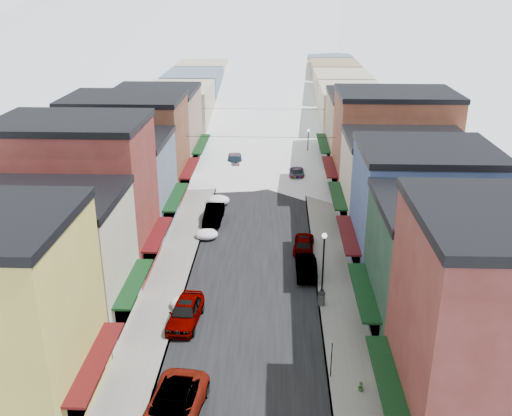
# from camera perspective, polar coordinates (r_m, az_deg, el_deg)

# --- Properties ---
(road) EXTENTS (10.00, 160.00, 0.01)m
(road) POSITION_cam_1_polar(r_m,az_deg,el_deg) (83.67, 0.86, 6.41)
(road) COLOR black
(road) RESTS_ON ground
(sidewalk_left) EXTENTS (3.20, 160.00, 0.15)m
(sidewalk_left) POSITION_cam_1_polar(r_m,az_deg,el_deg) (84.06, -3.67, 6.49)
(sidewalk_left) COLOR gray
(sidewalk_left) RESTS_ON ground
(sidewalk_right) EXTENTS (3.20, 160.00, 0.15)m
(sidewalk_right) POSITION_cam_1_polar(r_m,az_deg,el_deg) (83.77, 5.41, 6.39)
(sidewalk_right) COLOR gray
(sidewalk_right) RESTS_ON ground
(curb_left) EXTENTS (0.10, 160.00, 0.15)m
(curb_left) POSITION_cam_1_polar(r_m,az_deg,el_deg) (83.92, -2.61, 6.49)
(curb_left) COLOR slate
(curb_left) RESTS_ON ground
(curb_right) EXTENTS (0.10, 160.00, 0.15)m
(curb_right) POSITION_cam_1_polar(r_m,az_deg,el_deg) (83.70, 4.34, 6.41)
(curb_right) COLOR slate
(curb_right) RESTS_ON ground
(bldg_l_cream) EXTENTS (11.30, 8.20, 9.50)m
(bldg_l_cream) POSITION_cam_1_polar(r_m,az_deg,el_deg) (40.30, -20.03, -4.97)
(bldg_l_cream) COLOR beige
(bldg_l_cream) RESTS_ON ground
(bldg_l_brick_near) EXTENTS (12.30, 8.20, 12.50)m
(bldg_l_brick_near) POSITION_cam_1_polar(r_m,az_deg,el_deg) (46.76, -17.36, 1.04)
(bldg_l_brick_near) COLOR maroon
(bldg_l_brick_near) RESTS_ON ground
(bldg_l_grayblue) EXTENTS (11.30, 9.20, 9.00)m
(bldg_l_grayblue) POSITION_cam_1_polar(r_m,az_deg,el_deg) (54.79, -13.86, 2.44)
(bldg_l_grayblue) COLOR slate
(bldg_l_grayblue) RESTS_ON ground
(bldg_l_brick_far) EXTENTS (13.30, 9.20, 11.00)m
(bldg_l_brick_far) POSITION_cam_1_polar(r_m,az_deg,el_deg) (63.06, -12.69, 5.99)
(bldg_l_brick_far) COLOR brown
(bldg_l_brick_far) RESTS_ON ground
(bldg_l_tan) EXTENTS (11.30, 11.20, 10.00)m
(bldg_l_tan) POSITION_cam_1_polar(r_m,az_deg,el_deg) (72.36, -9.95, 7.76)
(bldg_l_tan) COLOR #9F7F68
(bldg_l_tan) RESTS_ON ground
(bldg_r_green) EXTENTS (11.30, 9.20, 9.50)m
(bldg_r_green) POSITION_cam_1_polar(r_m,az_deg,el_deg) (38.65, 19.12, -6.01)
(bldg_r_green) COLOR #1A3728
(bldg_r_green) RESTS_ON ground
(bldg_r_blue) EXTENTS (11.30, 9.20, 10.50)m
(bldg_r_blue) POSITION_cam_1_polar(r_m,az_deg,el_deg) (46.34, 16.21, -0.34)
(bldg_r_blue) COLOR #3A5083
(bldg_r_blue) RESTS_ON ground
(bldg_r_cream) EXTENTS (12.30, 9.20, 9.00)m
(bldg_r_cream) POSITION_cam_1_polar(r_m,az_deg,el_deg) (54.92, 14.55, 2.42)
(bldg_r_cream) COLOR beige
(bldg_r_cream) RESTS_ON ground
(bldg_r_brick_far) EXTENTS (13.30, 9.20, 11.50)m
(bldg_r_brick_far) POSITION_cam_1_polar(r_m,az_deg,el_deg) (63.10, 13.49, 6.17)
(bldg_r_brick_far) COLOR brown
(bldg_r_brick_far) RESTS_ON ground
(bldg_r_tan) EXTENTS (11.30, 11.20, 9.50)m
(bldg_r_tan) POSITION_cam_1_polar(r_m,az_deg,el_deg) (72.70, 11.21, 7.54)
(bldg_r_tan) COLOR #9D7F67
(bldg_r_tan) RESTS_ON ground
(distant_blocks) EXTENTS (34.00, 55.00, 8.00)m
(distant_blocks) POSITION_cam_1_polar(r_m,az_deg,el_deg) (105.29, 1.19, 11.79)
(distant_blocks) COLOR gray
(distant_blocks) RESTS_ON ground
(mountain_ridge) EXTENTS (670.00, 340.00, 34.00)m
(mountain_ridge) POSITION_cam_1_polar(r_m,az_deg,el_deg) (298.78, -2.01, 20.11)
(mountain_ridge) COLOR silver
(mountain_ridge) RESTS_ON ground
(overhead_cables) EXTENTS (16.40, 15.04, 0.04)m
(overhead_cables) POSITION_cam_1_polar(r_m,az_deg,el_deg) (70.04, 0.64, 8.63)
(overhead_cables) COLOR black
(overhead_cables) RESTS_ON ground
(car_white_suv) EXTENTS (3.53, 6.39, 1.69)m
(car_white_suv) POSITION_cam_1_polar(r_m,az_deg,el_deg) (32.37, -8.32, -19.22)
(car_white_suv) COLOR white
(car_white_suv) RESTS_ON ground
(car_silver_sedan) EXTENTS (2.36, 5.05, 1.67)m
(car_silver_sedan) POSITION_cam_1_polar(r_m,az_deg,el_deg) (40.07, -7.07, -10.28)
(car_silver_sedan) COLOR #AEB1B7
(car_silver_sedan) RESTS_ON ground
(car_dark_hatch) EXTENTS (1.76, 4.77, 1.56)m
(car_dark_hatch) POSITION_cam_1_polar(r_m,az_deg,el_deg) (56.06, -4.26, -0.60)
(car_dark_hatch) COLOR black
(car_dark_hatch) RESTS_ON ground
(car_silver_wagon) EXTENTS (2.77, 5.97, 1.69)m
(car_silver_wagon) POSITION_cam_1_polar(r_m,az_deg,el_deg) (72.36, -2.14, 4.66)
(car_silver_wagon) COLOR #9A9DA1
(car_silver_wagon) RESTS_ON ground
(car_green_sedan) EXTENTS (1.63, 4.56, 1.50)m
(car_green_sedan) POSITION_cam_1_polar(r_m,az_deg,el_deg) (46.05, 5.03, -5.83)
(car_green_sedan) COLOR black
(car_green_sedan) RESTS_ON ground
(car_gray_suv) EXTENTS (2.13, 4.47, 1.48)m
(car_gray_suv) POSITION_cam_1_polar(r_m,az_deg,el_deg) (50.09, 4.81, -3.47)
(car_gray_suv) COLOR #94979C
(car_gray_suv) RESTS_ON ground
(car_black_sedan) EXTENTS (1.90, 4.66, 1.35)m
(car_black_sedan) POSITION_cam_1_polar(r_m,az_deg,el_deg) (68.91, 4.09, 3.59)
(car_black_sedan) COLOR black
(car_black_sedan) RESTS_ON ground
(car_lane_silver) EXTENTS (1.92, 4.27, 1.42)m
(car_lane_silver) POSITION_cam_1_polar(r_m,az_deg,el_deg) (86.22, 0.23, 7.36)
(car_lane_silver) COLOR gray
(car_lane_silver) RESTS_ON ground
(car_lane_white) EXTENTS (3.69, 6.54, 1.72)m
(car_lane_white) POSITION_cam_1_polar(r_m,az_deg,el_deg) (84.25, 1.69, 7.11)
(car_lane_white) COLOR white
(car_lane_white) RESTS_ON ground
(parking_sign) EXTENTS (0.09, 0.31, 2.31)m
(parking_sign) POSITION_cam_1_polar(r_m,az_deg,el_deg) (34.72, 7.56, -14.57)
(parking_sign) COLOR black
(parking_sign) RESTS_ON sidewalk_right
(trash_can) EXTENTS (0.56, 0.56, 0.96)m
(trash_can) POSITION_cam_1_polar(r_m,az_deg,el_deg) (41.97, 6.56, -8.98)
(trash_can) COLOR #4E5153
(trash_can) RESTS_ON sidewalk_right
(streetlamp_near) EXTENTS (0.40, 0.40, 4.85)m
(streetlamp_near) POSITION_cam_1_polar(r_m,az_deg,el_deg) (42.38, 6.78, -4.72)
(streetlamp_near) COLOR black
(streetlamp_near) RESTS_ON sidewalk_right
(streetlamp_far) EXTENTS (0.36, 0.36, 4.29)m
(streetlamp_far) POSITION_cam_1_polar(r_m,az_deg,el_deg) (74.54, 5.22, 6.69)
(streetlamp_far) COLOR black
(streetlamp_far) RESTS_ON sidewalk_right
(planter_far) EXTENTS (0.44, 0.44, 0.56)m
(planter_far) POSITION_cam_1_polar(r_m,az_deg,el_deg) (34.59, 10.43, -17.16)
(planter_far) COLOR #38602C
(planter_far) RESTS_ON sidewalk_right
(snow_pile_near) EXTENTS (2.12, 2.50, 0.90)m
(snow_pile_near) POSITION_cam_1_polar(r_m,az_deg,el_deg) (41.94, -7.07, -9.37)
(snow_pile_near) COLOR white
(snow_pile_near) RESTS_ON ground
(snow_pile_mid) EXTENTS (2.09, 2.48, 0.88)m
(snow_pile_mid) POSITION_cam_1_polar(r_m,az_deg,el_deg) (52.54, -4.92, -2.61)
(snow_pile_mid) COLOR white
(snow_pile_mid) RESTS_ON ground
(snow_pile_far) EXTENTS (2.40, 2.67, 1.01)m
(snow_pile_far) POSITION_cam_1_polar(r_m,az_deg,el_deg) (60.44, -3.77, 0.79)
(snow_pile_far) COLOR white
(snow_pile_far) RESTS_ON ground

